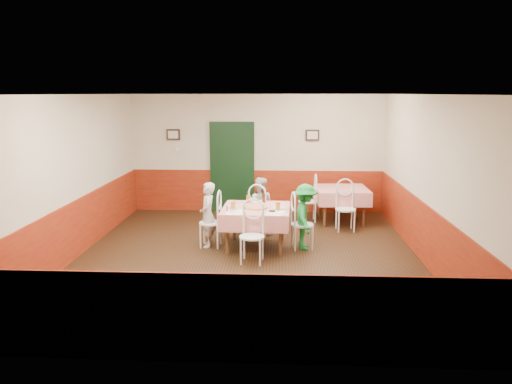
{
  "coord_description": "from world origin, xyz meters",
  "views": [
    {
      "loc": [
        0.56,
        -8.33,
        2.82
      ],
      "look_at": [
        0.12,
        0.57,
        1.05
      ],
      "focal_mm": 35.0,
      "sensor_mm": 36.0,
      "label": 1
    }
  ],
  "objects_px": {
    "chair_second_b": "(346,209)",
    "diner_far": "(260,206)",
    "glass_c": "(248,199)",
    "chair_left": "(210,223)",
    "main_table": "(256,228)",
    "second_table": "(341,205)",
    "chair_far": "(259,213)",
    "glass_a": "(233,206)",
    "chair_near": "(252,237)",
    "diner_right": "(305,217)",
    "chair_second_a": "(307,201)",
    "pizza": "(256,208)",
    "diner_left": "(208,215)",
    "beer_bottle": "(264,197)",
    "glass_b": "(278,206)",
    "wallet": "(272,211)",
    "chair_right": "(302,225)"
  },
  "relations": [
    {
      "from": "chair_far",
      "to": "pizza",
      "type": "distance_m",
      "value": 0.97
    },
    {
      "from": "glass_c",
      "to": "chair_left",
      "type": "bearing_deg",
      "value": -152.29
    },
    {
      "from": "pizza",
      "to": "diner_right",
      "type": "relative_size",
      "value": 0.33
    },
    {
      "from": "glass_b",
      "to": "diner_far",
      "type": "bearing_deg",
      "value": 108.66
    },
    {
      "from": "second_table",
      "to": "pizza",
      "type": "relative_size",
      "value": 2.8
    },
    {
      "from": "chair_right",
      "to": "glass_c",
      "type": "distance_m",
      "value": 1.16
    },
    {
      "from": "main_table",
      "to": "chair_right",
      "type": "bearing_deg",
      "value": -1.82
    },
    {
      "from": "chair_second_b",
      "to": "diner_far",
      "type": "distance_m",
      "value": 1.81
    },
    {
      "from": "main_table",
      "to": "chair_left",
      "type": "bearing_deg",
      "value": 178.18
    },
    {
      "from": "chair_second_a",
      "to": "pizza",
      "type": "xyz_separation_m",
      "value": [
        -1.05,
        -2.06,
        0.32
      ]
    },
    {
      "from": "chair_far",
      "to": "glass_c",
      "type": "xyz_separation_m",
      "value": [
        -0.19,
        -0.46,
        0.38
      ]
    },
    {
      "from": "chair_far",
      "to": "chair_near",
      "type": "height_order",
      "value": "same"
    },
    {
      "from": "chair_near",
      "to": "diner_right",
      "type": "bearing_deg",
      "value": 47.09
    },
    {
      "from": "chair_right",
      "to": "chair_near",
      "type": "height_order",
      "value": "same"
    },
    {
      "from": "glass_b",
      "to": "diner_left",
      "type": "bearing_deg",
      "value": 169.84
    },
    {
      "from": "second_table",
      "to": "beer_bottle",
      "type": "height_order",
      "value": "beer_bottle"
    },
    {
      "from": "chair_left",
      "to": "glass_c",
      "type": "relative_size",
      "value": 6.29
    },
    {
      "from": "chair_far",
      "to": "glass_a",
      "type": "height_order",
      "value": "glass_a"
    },
    {
      "from": "main_table",
      "to": "chair_left",
      "type": "height_order",
      "value": "chair_left"
    },
    {
      "from": "diner_left",
      "to": "diner_far",
      "type": "relative_size",
      "value": 1.03
    },
    {
      "from": "main_table",
      "to": "chair_second_b",
      "type": "height_order",
      "value": "chair_second_b"
    },
    {
      "from": "chair_left",
      "to": "beer_bottle",
      "type": "xyz_separation_m",
      "value": [
        0.97,
        0.37,
        0.42
      ]
    },
    {
      "from": "main_table",
      "to": "beer_bottle",
      "type": "bearing_deg",
      "value": 72.73
    },
    {
      "from": "chair_second_a",
      "to": "diner_left",
      "type": "xyz_separation_m",
      "value": [
        -1.95,
        -1.97,
        0.15
      ]
    },
    {
      "from": "main_table",
      "to": "glass_b",
      "type": "relative_size",
      "value": 8.31
    },
    {
      "from": "main_table",
      "to": "diner_right",
      "type": "distance_m",
      "value": 0.93
    },
    {
      "from": "glass_a",
      "to": "diner_far",
      "type": "relative_size",
      "value": 0.13
    },
    {
      "from": "main_table",
      "to": "second_table",
      "type": "bearing_deg",
      "value": 47.96
    },
    {
      "from": "chair_second_a",
      "to": "chair_second_b",
      "type": "bearing_deg",
      "value": 42.26
    },
    {
      "from": "chair_far",
      "to": "glass_c",
      "type": "distance_m",
      "value": 0.63
    },
    {
      "from": "chair_second_b",
      "to": "glass_a",
      "type": "relative_size",
      "value": 5.9
    },
    {
      "from": "second_table",
      "to": "wallet",
      "type": "bearing_deg",
      "value": -122.97
    },
    {
      "from": "main_table",
      "to": "wallet",
      "type": "bearing_deg",
      "value": -46.3
    },
    {
      "from": "glass_a",
      "to": "diner_far",
      "type": "distance_m",
      "value": 1.23
    },
    {
      "from": "glass_a",
      "to": "chair_far",
      "type": "bearing_deg",
      "value": 68.46
    },
    {
      "from": "diner_left",
      "to": "chair_right",
      "type": "bearing_deg",
      "value": 81.18
    },
    {
      "from": "chair_second_a",
      "to": "pizza",
      "type": "distance_m",
      "value": 2.34
    },
    {
      "from": "second_table",
      "to": "chair_near",
      "type": "bearing_deg",
      "value": -122.7
    },
    {
      "from": "chair_second_b",
      "to": "chair_far",
      "type": "bearing_deg",
      "value": -170.09
    },
    {
      "from": "main_table",
      "to": "glass_c",
      "type": "bearing_deg",
      "value": 113.35
    },
    {
      "from": "chair_near",
      "to": "pizza",
      "type": "height_order",
      "value": "chair_near"
    },
    {
      "from": "chair_near",
      "to": "glass_b",
      "type": "bearing_deg",
      "value": 61.95
    },
    {
      "from": "diner_left",
      "to": "diner_far",
      "type": "height_order",
      "value": "diner_left"
    },
    {
      "from": "beer_bottle",
      "to": "diner_far",
      "type": "bearing_deg",
      "value": 100.95
    },
    {
      "from": "wallet",
      "to": "chair_near",
      "type": "bearing_deg",
      "value": -119.73
    },
    {
      "from": "chair_second_a",
      "to": "wallet",
      "type": "distance_m",
      "value": 2.45
    },
    {
      "from": "chair_second_a",
      "to": "pizza",
      "type": "relative_size",
      "value": 2.25
    },
    {
      "from": "main_table",
      "to": "diner_far",
      "type": "distance_m",
      "value": 0.92
    },
    {
      "from": "beer_bottle",
      "to": "main_table",
      "type": "bearing_deg",
      "value": -107.27
    },
    {
      "from": "chair_second_b",
      "to": "glass_c",
      "type": "xyz_separation_m",
      "value": [
        -1.97,
        -0.86,
        0.38
      ]
    }
  ]
}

